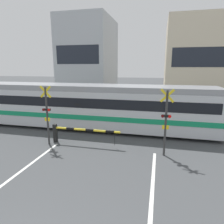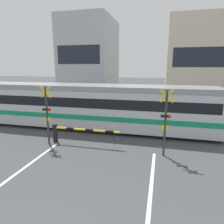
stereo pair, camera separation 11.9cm
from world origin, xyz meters
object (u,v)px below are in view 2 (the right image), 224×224
object	(u,v)px
commuter_train	(66,104)
crossing_signal_right	(165,120)
crossing_barrier_near	(72,131)
crossing_signal_left	(47,113)
crossing_barrier_far	(147,113)

from	to	relation	value
commuter_train	crossing_signal_right	size ratio (longest dim) A/B	6.31
commuter_train	crossing_barrier_near	size ratio (longest dim) A/B	5.31
commuter_train	crossing_signal_left	bearing A→B (deg)	-79.24
crossing_barrier_far	crossing_signal_left	xyz separation A→B (m)	(-5.22, -6.24, 1.15)
commuter_train	crossing_signal_right	xyz separation A→B (m)	(7.19, -3.66, 0.19)
commuter_train	crossing_barrier_near	xyz separation A→B (m)	(1.96, -3.26, -0.96)
commuter_train	crossing_signal_left	distance (m)	3.74
commuter_train	crossing_barrier_far	size ratio (longest dim) A/B	5.31
crossing_barrier_far	crossing_signal_left	distance (m)	8.22
crossing_barrier_far	crossing_signal_left	world-z (taller)	crossing_signal_left
crossing_barrier_near	crossing_signal_right	world-z (taller)	crossing_signal_right
crossing_signal_left	crossing_signal_right	bearing A→B (deg)	0.00
crossing_signal_left	crossing_signal_right	size ratio (longest dim) A/B	1.00
commuter_train	crossing_signal_right	distance (m)	8.07
commuter_train	crossing_signal_left	xyz separation A→B (m)	(0.70, -3.66, 0.19)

